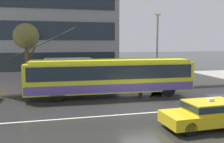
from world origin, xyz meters
The scene contains 10 objects.
ground_plane centered at (0.00, 0.00, 0.00)m, with size 160.00×160.00×0.00m, color #262625.
sidewalk_slab centered at (0.00, 10.37, 0.07)m, with size 80.00×10.00×0.14m, color gray.
lane_centre_line centered at (0.00, -1.20, 0.00)m, with size 72.00×0.14×0.01m, color silver.
trolleybus centered at (-1.23, 3.77, 1.53)m, with size 13.65×3.00×5.16m.
taxi_oncoming_near centered at (1.69, -4.12, 0.70)m, with size 4.37×1.91×1.39m.
bus_shelter centered at (-4.17, 7.36, 2.07)m, with size 3.94×1.80×2.55m.
pedestrian_at_shelter centered at (-3.35, 6.55, 1.75)m, with size 1.45×1.45×1.99m.
pedestrian_approaching_curb centered at (2.18, 6.18, 1.82)m, with size 1.12×1.12×2.05m.
street_lamp centered at (3.72, 6.42, 3.98)m, with size 0.60×0.32×6.48m.
street_tree_bare centered at (-7.59, 8.37, 4.46)m, with size 2.19×2.36×5.53m.
Camera 1 is at (-5.59, -14.22, 4.09)m, focal length 39.67 mm.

